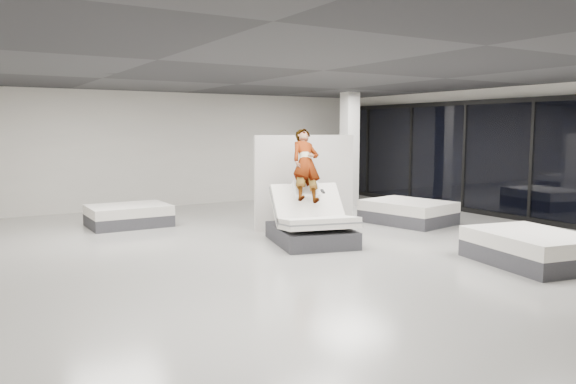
# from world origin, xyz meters

# --- Properties ---
(room) EXTENTS (14.00, 14.04, 3.20)m
(room) POSITION_xyz_m (0.00, 0.00, 1.60)
(room) COLOR #A3A199
(room) RESTS_ON ground
(hero_bed) EXTENTS (1.77, 2.09, 1.20)m
(hero_bed) POSITION_xyz_m (0.12, 0.56, 0.35)
(hero_bed) COLOR #36363B
(hero_bed) RESTS_ON floor
(person) EXTENTS (0.98, 1.68, 1.22)m
(person) POSITION_xyz_m (0.21, 0.88, 1.19)
(person) COLOR slate
(person) RESTS_ON hero_bed
(remote) EXTENTS (0.08, 0.15, 0.08)m
(remote) POSITION_xyz_m (0.33, 0.49, 1.00)
(remote) COLOR black
(remote) RESTS_ON person
(divider_panel) EXTENTS (2.23, 0.57, 2.05)m
(divider_panel) POSITION_xyz_m (0.86, 1.95, 1.03)
(divider_panel) COLOR beige
(divider_panel) RESTS_ON floor
(flat_bed_right_far) EXTENTS (1.76, 2.13, 0.52)m
(flat_bed_right_far) POSITION_xyz_m (3.34, 1.36, 0.26)
(flat_bed_right_far) COLOR #36363B
(flat_bed_right_far) RESTS_ON floor
(flat_bed_right_near) EXTENTS (1.74, 2.13, 0.52)m
(flat_bed_right_near) POSITION_xyz_m (2.29, -2.66, 0.26)
(flat_bed_right_near) COLOR #36363B
(flat_bed_right_near) RESTS_ON floor
(flat_bed_left_far) EXTENTS (1.73, 1.30, 0.48)m
(flat_bed_left_far) POSITION_xyz_m (-2.34, 4.32, 0.24)
(flat_bed_left_far) COLOR #36363B
(flat_bed_left_far) RESTS_ON floor
(column) EXTENTS (0.40, 0.40, 3.20)m
(column) POSITION_xyz_m (4.00, 4.50, 1.60)
(column) COLOR beige
(column) RESTS_ON floor
(storefront_glazing) EXTENTS (0.12, 13.40, 2.92)m
(storefront_glazing) POSITION_xyz_m (5.90, 0.00, 1.45)
(storefront_glazing) COLOR #1B1E2E
(storefront_glazing) RESTS_ON floor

